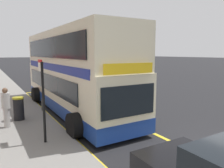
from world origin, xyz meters
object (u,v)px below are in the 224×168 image
bus_stop_sign (43,95)px  litter_bin (19,108)px  double_decker_bus (72,74)px  parked_car_navy_across (80,70)px  pedestrian_waiting_near_sign (6,106)px

bus_stop_sign → litter_bin: bearing=97.7°
bus_stop_sign → litter_bin: (-0.42, 3.13, -1.13)m
double_decker_bus → bus_stop_sign: bearing=-122.5°
parked_car_navy_across → pedestrian_waiting_near_sign: pedestrian_waiting_near_sign is taller
parked_car_navy_across → litter_bin: size_ratio=3.90×
double_decker_bus → litter_bin: (-2.96, -0.85, -1.38)m
double_decker_bus → pedestrian_waiting_near_sign: (-3.53, -1.70, -1.01)m
double_decker_bus → bus_stop_sign: 4.73m
pedestrian_waiting_near_sign → litter_bin: size_ratio=1.56×
double_decker_bus → parked_car_navy_across: (7.40, 16.83, -1.27)m
double_decker_bus → parked_car_navy_across: bearing=66.3°
bus_stop_sign → litter_bin: 3.35m
parked_car_navy_across → litter_bin: 20.49m
pedestrian_waiting_near_sign → bus_stop_sign: bearing=-66.3°
litter_bin → double_decker_bus: bearing=16.0°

